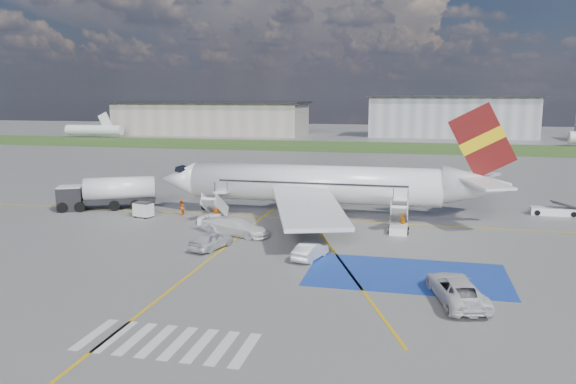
{
  "coord_description": "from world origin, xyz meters",
  "views": [
    {
      "loc": [
        10.37,
        -43.08,
        12.59
      ],
      "look_at": [
        -1.39,
        7.94,
        3.5
      ],
      "focal_mm": 35.0,
      "sensor_mm": 36.0,
      "label": 1
    }
  ],
  "objects_px": {
    "fuel_tanker": "(108,196)",
    "van_white_a": "(456,285)",
    "belt_loader": "(554,211)",
    "car_silver_b": "(310,251)",
    "gpu_cart": "(143,211)",
    "airliner": "(328,184)",
    "van_white_b": "(235,224)",
    "car_silver_a": "(211,240)"
  },
  "relations": [
    {
      "from": "fuel_tanker",
      "to": "van_white_a",
      "type": "bearing_deg",
      "value": -54.89
    },
    {
      "from": "belt_loader",
      "to": "van_white_a",
      "type": "bearing_deg",
      "value": -111.16
    },
    {
      "from": "belt_loader",
      "to": "van_white_a",
      "type": "height_order",
      "value": "van_white_a"
    },
    {
      "from": "belt_loader",
      "to": "car_silver_b",
      "type": "distance_m",
      "value": 31.12
    },
    {
      "from": "gpu_cart",
      "to": "van_white_a",
      "type": "bearing_deg",
      "value": -14.93
    },
    {
      "from": "car_silver_b",
      "to": "belt_loader",
      "type": "bearing_deg",
      "value": -120.31
    },
    {
      "from": "van_white_a",
      "to": "belt_loader",
      "type": "bearing_deg",
      "value": -124.98
    },
    {
      "from": "car_silver_b",
      "to": "van_white_a",
      "type": "xyz_separation_m",
      "value": [
        10.44,
        -6.74,
        0.35
      ]
    },
    {
      "from": "airliner",
      "to": "gpu_cart",
      "type": "relative_size",
      "value": 16.98
    },
    {
      "from": "fuel_tanker",
      "to": "airliner",
      "type": "bearing_deg",
      "value": -21.12
    },
    {
      "from": "fuel_tanker",
      "to": "car_silver_b",
      "type": "relative_size",
      "value": 2.63
    },
    {
      "from": "van_white_b",
      "to": "fuel_tanker",
      "type": "bearing_deg",
      "value": 84.67
    },
    {
      "from": "airliner",
      "to": "gpu_cart",
      "type": "xyz_separation_m",
      "value": [
        -18.63,
        -4.83,
        -2.67
      ]
    },
    {
      "from": "car_silver_b",
      "to": "gpu_cart",
      "type": "bearing_deg",
      "value": -13.63
    },
    {
      "from": "belt_loader",
      "to": "van_white_a",
      "type": "distance_m",
      "value": 30.86
    },
    {
      "from": "car_silver_a",
      "to": "car_silver_b",
      "type": "relative_size",
      "value": 1.1
    },
    {
      "from": "fuel_tanker",
      "to": "van_white_a",
      "type": "height_order",
      "value": "fuel_tanker"
    },
    {
      "from": "airliner",
      "to": "van_white_b",
      "type": "height_order",
      "value": "airliner"
    },
    {
      "from": "car_silver_a",
      "to": "van_white_a",
      "type": "relative_size",
      "value": 0.82
    },
    {
      "from": "gpu_cart",
      "to": "car_silver_a",
      "type": "height_order",
      "value": "gpu_cart"
    },
    {
      "from": "fuel_tanker",
      "to": "van_white_b",
      "type": "bearing_deg",
      "value": -49.61
    },
    {
      "from": "car_silver_a",
      "to": "van_white_a",
      "type": "bearing_deg",
      "value": 173.05
    },
    {
      "from": "van_white_a",
      "to": "car_silver_b",
      "type": "bearing_deg",
      "value": -45.38
    },
    {
      "from": "gpu_cart",
      "to": "car_silver_b",
      "type": "relative_size",
      "value": 0.54
    },
    {
      "from": "airliner",
      "to": "gpu_cart",
      "type": "bearing_deg",
      "value": -165.48
    },
    {
      "from": "airliner",
      "to": "van_white_b",
      "type": "bearing_deg",
      "value": -126.13
    },
    {
      "from": "airliner",
      "to": "van_white_a",
      "type": "distance_m",
      "value": 25.39
    },
    {
      "from": "airliner",
      "to": "car_silver_b",
      "type": "relative_size",
      "value": 9.18
    },
    {
      "from": "van_white_a",
      "to": "gpu_cart",
      "type": "bearing_deg",
      "value": -42.82
    },
    {
      "from": "gpu_cart",
      "to": "fuel_tanker",
      "type": "bearing_deg",
      "value": 166.89
    },
    {
      "from": "gpu_cart",
      "to": "van_white_a",
      "type": "xyz_separation_m",
      "value": [
        30.19,
        -17.66,
        0.29
      ]
    },
    {
      "from": "belt_loader",
      "to": "airliner",
      "type": "bearing_deg",
      "value": -164.21
    },
    {
      "from": "airliner",
      "to": "fuel_tanker",
      "type": "relative_size",
      "value": 3.49
    },
    {
      "from": "belt_loader",
      "to": "van_white_b",
      "type": "bearing_deg",
      "value": -151.38
    },
    {
      "from": "car_silver_b",
      "to": "van_white_a",
      "type": "distance_m",
      "value": 12.43
    },
    {
      "from": "fuel_tanker",
      "to": "van_white_b",
      "type": "relative_size",
      "value": 2.0
    },
    {
      "from": "car_silver_a",
      "to": "van_white_b",
      "type": "relative_size",
      "value": 0.84
    },
    {
      "from": "fuel_tanker",
      "to": "gpu_cart",
      "type": "relative_size",
      "value": 4.86
    },
    {
      "from": "gpu_cart",
      "to": "car_silver_b",
      "type": "bearing_deg",
      "value": -13.53
    },
    {
      "from": "car_silver_a",
      "to": "airliner",
      "type": "bearing_deg",
      "value": -101.43
    },
    {
      "from": "belt_loader",
      "to": "car_silver_a",
      "type": "bearing_deg",
      "value": -144.68
    },
    {
      "from": "airliner",
      "to": "car_silver_a",
      "type": "bearing_deg",
      "value": -116.71
    }
  ]
}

